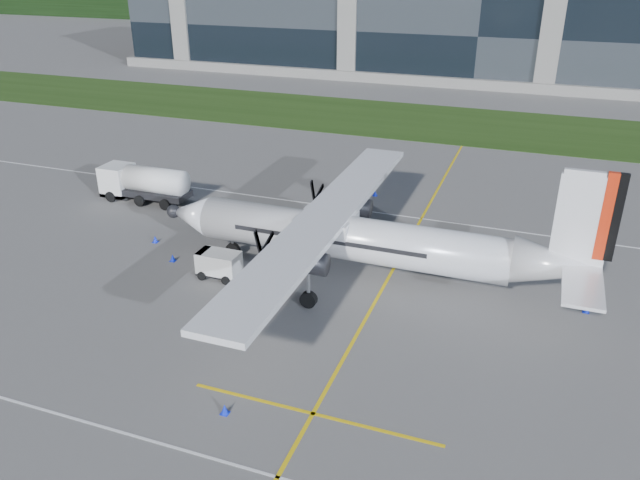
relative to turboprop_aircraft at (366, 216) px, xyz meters
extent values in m
plane|color=#585653|center=(-1.53, 32.92, -4.35)|extent=(400.00, 400.00, 0.00)
cube|color=#1F3B10|center=(-1.53, 40.92, -4.33)|extent=(400.00, 18.00, 0.04)
cube|color=black|center=(-1.53, 72.92, 3.15)|extent=(120.00, 20.00, 15.00)
cube|color=black|center=(-1.53, 132.92, -1.35)|extent=(400.00, 6.00, 6.00)
cube|color=yellow|center=(1.47, 2.92, -4.34)|extent=(0.20, 70.00, 0.01)
imported|color=#F25907|center=(-9.12, -2.67, -3.37)|extent=(0.78, 0.93, 1.95)
cone|color=#0C21CF|center=(13.26, 0.54, -4.10)|extent=(0.36, 0.36, 0.50)
cone|color=#0C21CF|center=(-15.61, 0.07, -4.10)|extent=(0.36, 0.36, 0.50)
cone|color=#0C21CF|center=(-3.30, 14.48, -4.10)|extent=(0.36, 0.36, 0.50)
cone|color=#0C21CF|center=(-2.29, -14.44, -4.10)|extent=(0.36, 0.36, 0.50)
cone|color=#0C21CF|center=(-12.81, -2.06, -4.10)|extent=(0.36, 0.36, 0.50)
camera|label=1|loc=(9.42, -33.86, 14.79)|focal=35.00mm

